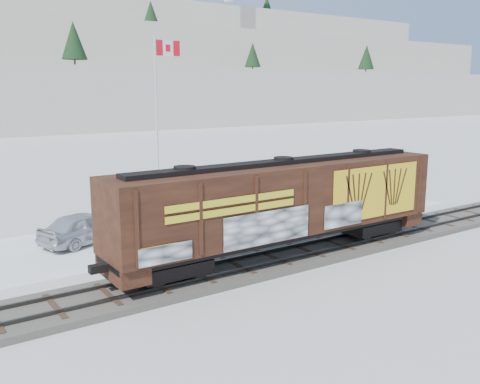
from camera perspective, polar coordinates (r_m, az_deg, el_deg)
ground at (r=24.02m, az=-0.24°, el=-8.46°), size 500.00×500.00×0.00m
rail_track at (r=23.97m, az=-0.24°, el=-8.13°), size 50.00×3.40×0.43m
parking_strip at (r=30.23m, az=-8.29°, el=-4.43°), size 40.00×8.00×0.03m
hopper_railcar at (r=24.69m, az=4.61°, el=-1.01°), size 16.98×3.06×4.40m
flagpole at (r=36.43m, az=-8.63°, el=4.84°), size 2.30×0.90×11.30m
car_silver at (r=29.11m, az=-16.18°, el=-3.61°), size 5.35×3.52×1.69m
car_white at (r=30.10m, az=-8.51°, el=-3.15°), size 4.32×2.40×1.35m
car_dark at (r=33.04m, az=4.24°, el=-1.78°), size 4.69×1.92×1.36m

